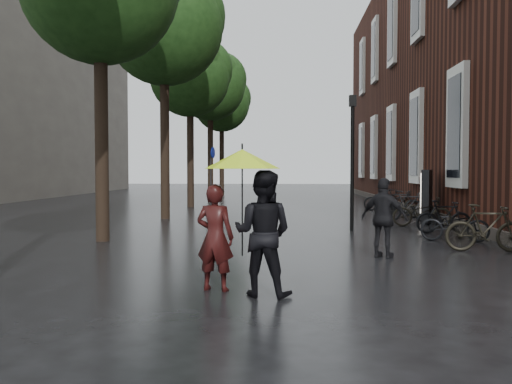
# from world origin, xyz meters

# --- Properties ---
(ground) EXTENTS (120.00, 120.00, 0.00)m
(ground) POSITION_xyz_m (0.00, 0.00, 0.00)
(ground) COLOR black
(brick_building) EXTENTS (10.20, 33.20, 12.00)m
(brick_building) POSITION_xyz_m (10.47, 19.46, 5.99)
(brick_building) COLOR #38160F
(brick_building) RESTS_ON ground
(street_trees) EXTENTS (4.33, 34.03, 8.91)m
(street_trees) POSITION_xyz_m (-3.99, 15.91, 6.34)
(street_trees) COLOR black
(street_trees) RESTS_ON ground
(person_burgundy) EXTENTS (0.63, 0.49, 1.53)m
(person_burgundy) POSITION_xyz_m (-0.67, 1.80, 0.77)
(person_burgundy) COLOR black
(person_burgundy) RESTS_ON ground
(person_black) EXTENTS (0.98, 0.85, 1.73)m
(person_black) POSITION_xyz_m (0.02, 1.52, 0.87)
(person_black) COLOR black
(person_black) RESTS_ON ground
(lime_umbrella) EXTENTS (1.06, 1.06, 1.57)m
(lime_umbrella) POSITION_xyz_m (-0.27, 1.65, 1.88)
(lime_umbrella) COLOR black
(lime_umbrella) RESTS_ON ground
(pedestrian_walking) EXTENTS (0.99, 0.80, 1.58)m
(pedestrian_walking) POSITION_xyz_m (2.27, 4.85, 0.79)
(pedestrian_walking) COLOR black
(pedestrian_walking) RESTS_ON ground
(parked_bicycles) EXTENTS (2.08, 12.20, 1.04)m
(parked_bicycles) POSITION_xyz_m (4.52, 11.77, 0.47)
(parked_bicycles) COLOR black
(parked_bicycles) RESTS_ON ground
(ad_lightbox) EXTENTS (0.27, 1.15, 1.73)m
(ad_lightbox) POSITION_xyz_m (5.01, 12.28, 0.87)
(ad_lightbox) COLOR black
(ad_lightbox) RESTS_ON ground
(lamp_post) EXTENTS (0.20, 0.20, 3.83)m
(lamp_post) POSITION_xyz_m (2.22, 9.53, 2.32)
(lamp_post) COLOR black
(lamp_post) RESTS_ON ground
(cycle_sign) EXTENTS (0.15, 0.50, 2.76)m
(cycle_sign) POSITION_xyz_m (-2.99, 18.53, 1.82)
(cycle_sign) COLOR #262628
(cycle_sign) RESTS_ON ground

